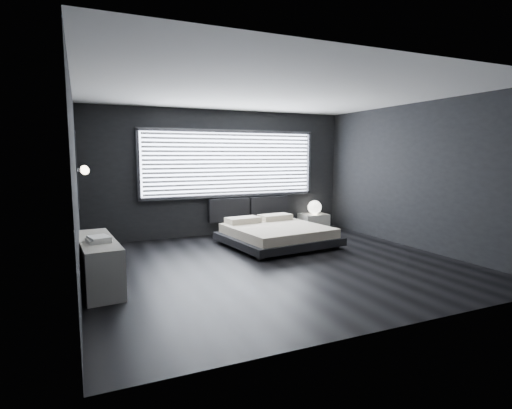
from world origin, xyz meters
name	(u,v)px	position (x,y,z in m)	size (l,w,h in m)	color
room	(277,180)	(0.00, 0.00, 1.40)	(6.04, 6.00, 2.80)	black
window	(231,164)	(0.20, 2.70, 1.61)	(4.14, 0.09, 1.52)	white
headboard	(249,209)	(0.62, 2.64, 0.57)	(1.96, 0.16, 0.52)	black
sconce_near	(85,170)	(-2.88, 0.05, 1.60)	(0.18, 0.11, 0.11)	silver
sconce_far	(84,169)	(-2.88, 0.65, 1.60)	(0.18, 0.11, 0.11)	silver
wall_art_upper	(76,151)	(-2.98, -0.55, 1.85)	(0.01, 0.48, 0.48)	#47474C
wall_art_lower	(78,189)	(-2.98, -0.30, 1.38)	(0.01, 0.48, 0.48)	#47474C
bed	(276,234)	(0.61, 1.22, 0.24)	(2.18, 2.10, 0.51)	black
nightstand	(314,221)	(2.27, 2.48, 0.18)	(0.63, 0.52, 0.37)	white
orb_lamp	(315,207)	(2.27, 2.45, 0.53)	(0.33, 0.33, 0.33)	white
dresser	(98,263)	(-2.78, -0.03, 0.33)	(0.60, 1.69, 0.66)	white
book_stack	(99,239)	(-2.76, -0.22, 0.70)	(0.33, 0.41, 0.08)	white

